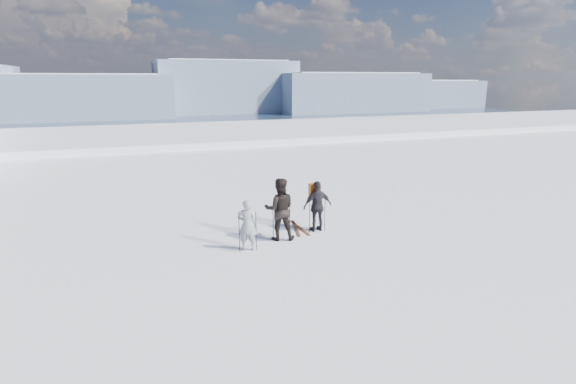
% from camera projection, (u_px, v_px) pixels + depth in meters
% --- Properties ---
extents(lake_basin, '(820.00, 820.00, 71.62)m').
position_uv_depth(lake_basin, '(201.00, 207.00, 41.42)').
color(lake_basin, white).
rests_on(lake_basin, ground).
extents(far_mountain_range, '(770.00, 110.00, 53.00)m').
position_uv_depth(far_mountain_range, '(157.00, 91.00, 437.61)').
color(far_mountain_range, slate).
rests_on(far_mountain_range, ground).
extents(skier_grey, '(0.66, 0.54, 1.56)m').
position_uv_depth(skier_grey, '(247.00, 225.00, 13.28)').
color(skier_grey, '#8D939A').
rests_on(skier_grey, ground).
extents(skier_dark, '(1.15, 1.00, 2.00)m').
position_uv_depth(skier_dark, '(280.00, 209.00, 14.13)').
color(skier_dark, black).
rests_on(skier_dark, ground).
extents(skier_pack, '(1.01, 0.44, 1.72)m').
position_uv_depth(skier_pack, '(317.00, 206.00, 14.96)').
color(skier_pack, black).
rests_on(skier_pack, ground).
extents(backpack, '(0.37, 0.21, 0.55)m').
position_uv_depth(backpack, '(315.00, 171.00, 14.91)').
color(backpack, orange).
rests_on(backpack, skier_pack).
extents(ski_poles, '(3.18, 0.89, 1.25)m').
position_uv_depth(ski_poles, '(283.00, 223.00, 14.11)').
color(ski_poles, black).
rests_on(ski_poles, ground).
extents(skis_loose, '(0.49, 1.70, 0.03)m').
position_uv_depth(skis_loose, '(298.00, 228.00, 15.39)').
color(skis_loose, black).
rests_on(skis_loose, ground).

